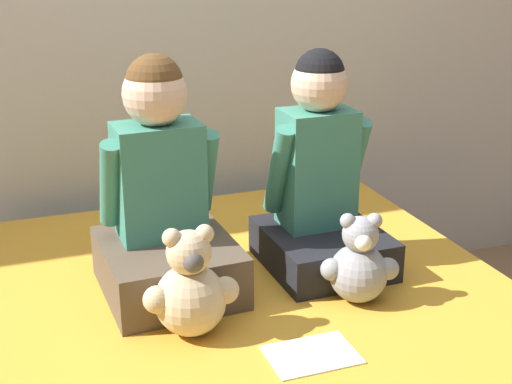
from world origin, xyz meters
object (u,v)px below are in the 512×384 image
child_on_right (320,184)px  teddy_bear_held_by_right_child (359,265)px  teddy_bear_held_by_left_child (190,290)px  child_on_left (163,205)px  sign_card (311,355)px

child_on_right → teddy_bear_held_by_right_child: bearing=-91.0°
child_on_right → teddy_bear_held_by_left_child: bearing=-151.1°
child_on_left → sign_card: 0.58m
teddy_bear_held_by_right_child → child_on_left: bearing=169.6°
child_on_left → sign_card: child_on_left is taller
teddy_bear_held_by_right_child → sign_card: bearing=-119.5°
child_on_left → child_on_right: 0.47m
child_on_left → child_on_right: child_on_left is taller
child_on_right → teddy_bear_held_by_right_child: size_ratio=2.54×
child_on_left → child_on_right: bearing=-2.1°
sign_card → child_on_right: bearing=63.8°
child_on_left → teddy_bear_held_by_left_child: bearing=-92.2°
child_on_left → teddy_bear_held_by_left_child: child_on_left is taller
teddy_bear_held_by_left_child → teddy_bear_held_by_right_child: bearing=3.4°
child_on_right → teddy_bear_held_by_left_child: 0.55m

